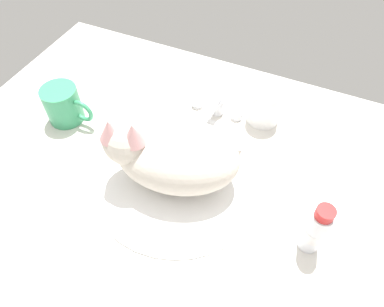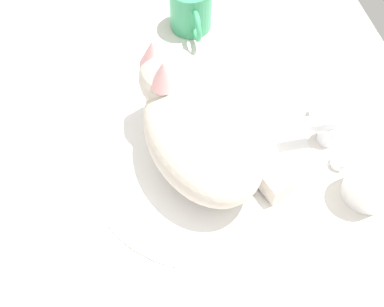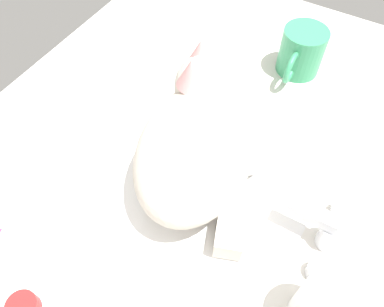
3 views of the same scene
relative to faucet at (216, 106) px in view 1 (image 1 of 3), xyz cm
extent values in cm
cube|color=silver|center=(0.00, -20.84, -4.07)|extent=(110.00, 82.50, 3.00)
cylinder|color=white|center=(0.00, -20.84, -2.16)|extent=(36.59, 36.59, 0.82)
cylinder|color=silver|center=(0.00, 0.89, -0.48)|extent=(3.60, 3.60, 4.19)
cube|color=silver|center=(0.00, -2.62, 2.61)|extent=(2.00, 7.02, 2.00)
cylinder|color=silver|center=(-5.17, 0.89, -1.67)|extent=(2.80, 2.80, 1.80)
cylinder|color=silver|center=(5.17, 0.89, -1.67)|extent=(2.80, 2.80, 1.80)
ellipsoid|color=beige|center=(0.00, -20.84, 4.88)|extent=(27.57, 21.35, 13.27)
sphere|color=beige|center=(-8.77, -24.00, 8.53)|extent=(11.57, 11.57, 9.74)
ellipsoid|color=white|center=(-6.87, -23.59, 6.54)|extent=(7.31, 6.57, 5.35)
cone|color=#DB9E9E|center=(-6.27, -25.20, 12.67)|extent=(5.21, 5.21, 4.38)
cone|color=#DB9E9E|center=(-10.55, -26.12, 12.67)|extent=(5.21, 5.21, 4.38)
cube|color=beige|center=(5.06, -12.14, 0.13)|extent=(10.82, 7.03, 3.78)
ellipsoid|color=white|center=(-5.87, -14.07, -0.05)|extent=(6.23, 4.70, 3.40)
cylinder|color=#389966|center=(-32.13, -16.02, 1.85)|extent=(8.31, 8.31, 8.84)
torus|color=#389966|center=(-26.78, -16.02, 1.85)|extent=(5.95, 1.00, 5.95)
cylinder|color=white|center=(11.00, 2.93, 1.80)|extent=(7.50, 7.50, 8.74)
cylinder|color=white|center=(28.26, -24.69, 2.73)|extent=(3.73, 3.73, 10.60)
cylinder|color=white|center=(28.26, -24.69, 2.20)|extent=(3.80, 3.80, 2.65)
cylinder|color=red|center=(28.26, -24.69, 8.93)|extent=(3.17, 3.17, 1.80)
camera|label=1|loc=(20.51, -59.30, 59.22)|focal=33.37mm
camera|label=2|loc=(36.60, -30.05, 59.18)|focal=41.29mm
camera|label=3|loc=(27.97, -5.29, 48.85)|focal=35.43mm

